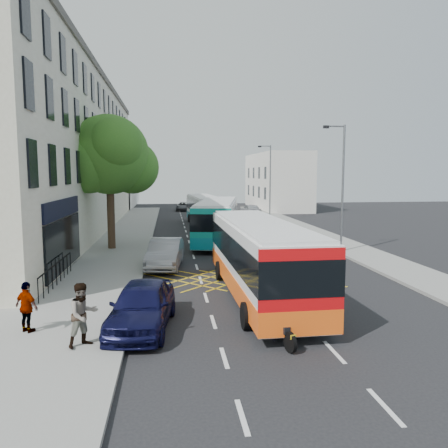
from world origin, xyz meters
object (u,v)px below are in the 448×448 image
object	(u,v)px
motorbike	(278,317)
distant_car_silver	(250,210)
lamp_far	(269,178)
pedestrian_far	(27,307)
bus_mid	(217,220)
lamp_near	(341,182)
parked_car_silver	(165,253)
street_tree	(109,155)
bus_far	(204,210)
pedestrian_near	(83,315)
bus_near	(259,257)
parked_car_blue	(142,306)
distant_car_grey	(184,206)
red_hatchback	(262,229)

from	to	relation	value
motorbike	distant_car_silver	world-z (taller)	motorbike
lamp_far	pedestrian_far	bearing A→B (deg)	-115.18
bus_mid	pedestrian_far	xyz separation A→B (m)	(-8.03, -18.10, -0.70)
lamp_near	parked_car_silver	distance (m)	12.09
street_tree	bus_far	distance (m)	16.25
lamp_far	pedestrian_far	world-z (taller)	lamp_far
bus_far	pedestrian_near	size ratio (longest dim) A/B	5.59
motorbike	bus_near	bearing A→B (deg)	68.63
parked_car_silver	pedestrian_near	world-z (taller)	pedestrian_near
parked_car_silver	motorbike	bearing A→B (deg)	-66.16
street_tree	lamp_near	distance (m)	15.10
lamp_near	parked_car_blue	size ratio (longest dim) A/B	1.72
lamp_near	motorbike	bearing A→B (deg)	-118.32
bus_mid	parked_car_silver	world-z (taller)	bus_mid
street_tree	parked_car_blue	xyz separation A→B (m)	(2.91, -15.33, -5.50)
bus_far	pedestrian_near	bearing A→B (deg)	-104.92
parked_car_blue	parked_car_silver	xyz separation A→B (m)	(0.70, 9.47, -0.01)
bus_far	parked_car_silver	distance (m)	19.92
bus_far	parked_car_blue	bearing A→B (deg)	-102.52
parked_car_blue	distant_car_silver	world-z (taller)	parked_car_blue
bus_mid	distant_car_grey	world-z (taller)	bus_mid
street_tree	red_hatchback	world-z (taller)	street_tree
bus_far	pedestrian_far	xyz separation A→B (m)	(-7.97, -29.29, -0.57)
lamp_near	bus_near	bearing A→B (deg)	-128.25
pedestrian_far	lamp_far	bearing A→B (deg)	-80.28
lamp_far	parked_car_blue	xyz separation A→B (m)	(-11.80, -32.36, -3.83)
bus_near	pedestrian_near	bearing A→B (deg)	-142.59
parked_car_blue	distant_car_grey	world-z (taller)	parked_car_blue
red_hatchback	pedestrian_far	distance (m)	23.77
bus_mid	pedestrian_far	size ratio (longest dim) A/B	7.08
motorbike	pedestrian_near	world-z (taller)	pedestrian_near
motorbike	lamp_far	bearing A→B (deg)	61.45
street_tree	bus_far	xyz separation A→B (m)	(7.34, 13.69, -4.77)
parked_car_blue	red_hatchback	bearing A→B (deg)	74.62
bus_mid	motorbike	bearing A→B (deg)	-80.29
red_hatchback	distant_car_silver	distance (m)	17.53
bus_mid	distant_car_silver	world-z (taller)	bus_mid
parked_car_silver	distant_car_grey	bearing A→B (deg)	93.38
lamp_far	parked_car_blue	world-z (taller)	lamp_far
distant_car_grey	parked_car_blue	bearing A→B (deg)	-86.73
bus_mid	parked_car_blue	xyz separation A→B (m)	(-4.49, -17.84, -0.86)
bus_mid	bus_far	xyz separation A→B (m)	(-0.07, 11.18, -0.13)
bus_near	pedestrian_far	xyz separation A→B (m)	(-8.17, -3.53, -0.70)
motorbike	lamp_near	bearing A→B (deg)	45.75
motorbike	red_hatchback	distance (m)	22.52
street_tree	red_hatchback	distance (m)	13.61
bus_near	parked_car_silver	xyz separation A→B (m)	(-3.92, 6.20, -0.88)
street_tree	bus_mid	bearing A→B (deg)	18.72
street_tree	pedestrian_far	distance (m)	16.49
lamp_near	distant_car_silver	bearing A→B (deg)	92.38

